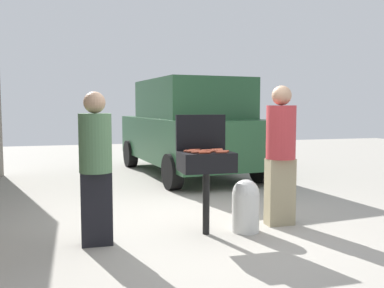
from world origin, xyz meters
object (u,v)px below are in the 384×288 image
(hot_dog_0, at_px, (195,150))
(hot_dog_11, at_px, (206,150))
(hot_dog_6, at_px, (217,150))
(hot_dog_10, at_px, (223,151))
(hot_dog_5, at_px, (206,152))
(hot_dog_1, at_px, (221,152))
(hot_dog_7, at_px, (205,153))
(hot_dog_4, at_px, (200,151))
(hot_dog_9, at_px, (189,151))
(hot_dog_13, at_px, (197,152))
(person_right, at_px, (281,150))
(bbq_grill, at_px, (206,165))
(propane_tank, at_px, (246,205))
(hot_dog_2, at_px, (217,150))
(hot_dog_3, at_px, (193,151))
(hot_dog_8, at_px, (217,150))
(hot_dog_12, at_px, (216,151))
(person_left, at_px, (96,163))
(parked_minivan, at_px, (189,127))

(hot_dog_0, height_order, hot_dog_11, same)
(hot_dog_6, xyz_separation_m, hot_dog_10, (0.01, -0.18, 0.00))
(hot_dog_5, xyz_separation_m, hot_dog_10, (0.19, -0.03, 0.00))
(hot_dog_1, relative_size, hot_dog_7, 1.00)
(hot_dog_4, relative_size, hot_dog_5, 1.00)
(hot_dog_0, bearing_deg, hot_dog_9, -142.31)
(hot_dog_4, height_order, hot_dog_13, same)
(hot_dog_0, xyz_separation_m, person_right, (1.10, 0.01, -0.03))
(bbq_grill, bearing_deg, hot_dog_7, -113.20)
(propane_tank, bearing_deg, hot_dog_9, 172.25)
(hot_dog_11, bearing_deg, hot_dog_2, 17.91)
(hot_dog_2, distance_m, hot_dog_3, 0.34)
(hot_dog_4, bearing_deg, propane_tank, 0.37)
(hot_dog_1, height_order, hot_dog_2, same)
(hot_dog_8, xyz_separation_m, hot_dog_12, (-0.03, -0.05, 0.00))
(hot_dog_3, height_order, hot_dog_11, same)
(hot_dog_2, relative_size, hot_dog_7, 1.00)
(hot_dog_12, relative_size, person_left, 0.08)
(person_left, relative_size, parked_minivan, 0.35)
(hot_dog_4, distance_m, hot_dog_12, 0.19)
(hot_dog_11, relative_size, propane_tank, 0.21)
(hot_dog_4, xyz_separation_m, hot_dog_5, (0.06, -0.04, 0.00))
(hot_dog_0, relative_size, hot_dog_6, 1.00)
(hot_dog_5, xyz_separation_m, propane_tank, (0.50, 0.04, -0.64))
(person_right, relative_size, parked_minivan, 0.37)
(hot_dog_2, distance_m, parked_minivan, 4.21)
(hot_dog_0, bearing_deg, hot_dog_7, -83.29)
(bbq_grill, height_order, hot_dog_10, hot_dog_10)
(hot_dog_7, height_order, person_right, person_right)
(hot_dog_11, bearing_deg, person_left, -174.33)
(hot_dog_8, relative_size, hot_dog_11, 1.00)
(hot_dog_8, xyz_separation_m, hot_dog_9, (-0.32, 0.03, 0.00))
(hot_dog_7, bearing_deg, person_right, 15.50)
(bbq_grill, relative_size, propane_tank, 1.54)
(hot_dog_0, bearing_deg, hot_dog_2, -2.72)
(propane_tank, bearing_deg, hot_dog_2, 155.92)
(hot_dog_7, relative_size, parked_minivan, 0.03)
(person_left, height_order, person_right, person_right)
(hot_dog_3, distance_m, propane_tank, 0.90)
(hot_dog_7, bearing_deg, hot_dog_4, 96.20)
(hot_dog_4, relative_size, hot_dog_7, 1.00)
(bbq_grill, bearing_deg, hot_dog_12, -13.68)
(hot_dog_8, bearing_deg, hot_dog_13, -155.57)
(person_right, bearing_deg, hot_dog_2, 14.66)
(hot_dog_10, relative_size, propane_tank, 0.21)
(hot_dog_1, relative_size, hot_dog_8, 1.00)
(person_left, bearing_deg, hot_dog_2, 8.91)
(hot_dog_2, relative_size, hot_dog_10, 1.00)
(hot_dog_4, bearing_deg, hot_dog_12, 2.71)
(hot_dog_8, height_order, hot_dog_9, same)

